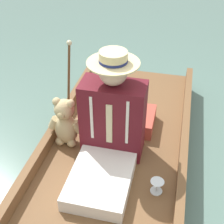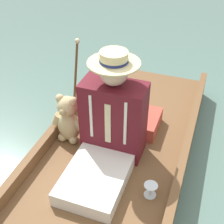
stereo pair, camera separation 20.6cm
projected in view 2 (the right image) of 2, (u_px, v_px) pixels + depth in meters
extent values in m
plane|color=slate|center=(109.00, 177.00, 2.46)|extent=(16.00, 16.00, 0.00)
cube|color=brown|center=(109.00, 170.00, 2.41)|extent=(1.12, 2.94, 0.16)
cube|color=brown|center=(179.00, 176.00, 2.19)|extent=(0.06, 2.94, 0.10)
cube|color=brown|center=(46.00, 142.00, 2.48)|extent=(0.06, 2.94, 0.10)
cube|color=#B24738|center=(130.00, 119.00, 2.70)|extent=(0.50, 0.35, 0.13)
cube|color=white|center=(95.00, 179.00, 2.16)|extent=(0.42, 0.53, 0.11)
cube|color=#5B141E|center=(114.00, 119.00, 2.31)|extent=(0.46, 0.24, 0.61)
cube|color=beige|center=(108.00, 124.00, 2.19)|extent=(0.04, 0.01, 0.33)
cube|color=white|center=(125.00, 125.00, 2.14)|extent=(0.02, 0.01, 0.36)
cube|color=white|center=(91.00, 117.00, 2.21)|extent=(0.02, 0.01, 0.36)
sphere|color=beige|center=(114.00, 71.00, 2.07)|extent=(0.20, 0.20, 0.20)
cylinder|color=beige|center=(114.00, 63.00, 2.03)|extent=(0.36, 0.36, 0.01)
cylinder|color=beige|center=(114.00, 57.00, 2.01)|extent=(0.19, 0.19, 0.07)
cylinder|color=navy|center=(114.00, 60.00, 2.02)|extent=(0.19, 0.19, 0.02)
ellipsoid|color=tan|center=(69.00, 126.00, 2.51)|extent=(0.18, 0.15, 0.27)
sphere|color=tan|center=(67.00, 106.00, 2.39)|extent=(0.16, 0.16, 0.16)
sphere|color=tan|center=(63.00, 112.00, 2.35)|extent=(0.06, 0.06, 0.06)
sphere|color=tan|center=(73.00, 101.00, 2.34)|extent=(0.07, 0.07, 0.07)
sphere|color=tan|center=(60.00, 98.00, 2.37)|extent=(0.07, 0.07, 0.07)
cylinder|color=tan|center=(80.00, 124.00, 2.45)|extent=(0.10, 0.07, 0.12)
cylinder|color=tan|center=(58.00, 119.00, 2.51)|extent=(0.10, 0.07, 0.12)
sphere|color=tan|center=(73.00, 140.00, 2.53)|extent=(0.08, 0.08, 0.08)
sphere|color=tan|center=(63.00, 137.00, 2.55)|extent=(0.08, 0.08, 0.08)
cylinder|color=silver|center=(150.00, 195.00, 2.12)|extent=(0.08, 0.08, 0.01)
cylinder|color=silver|center=(150.00, 192.00, 2.11)|extent=(0.01, 0.01, 0.05)
cone|color=silver|center=(151.00, 187.00, 2.08)|extent=(0.09, 0.09, 0.04)
cylinder|color=brown|center=(75.00, 84.00, 2.62)|extent=(0.02, 0.21, 0.70)
sphere|color=beige|center=(77.00, 41.00, 2.49)|extent=(0.04, 0.04, 0.04)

